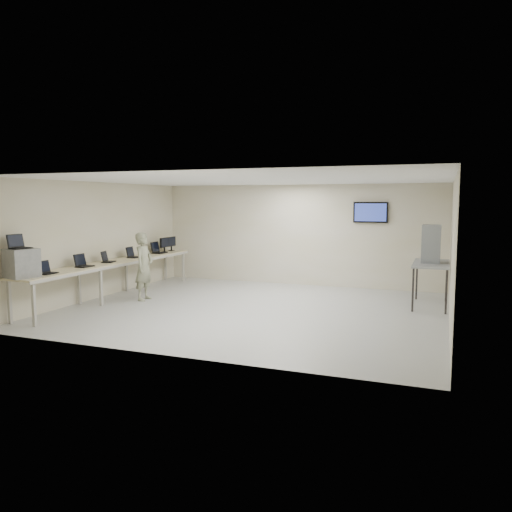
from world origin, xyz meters
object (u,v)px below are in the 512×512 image
at_px(equipment_box, 22,263).
at_px(soldier, 144,266).
at_px(side_table, 431,266).
at_px(workbench, 114,264).

bearing_deg(equipment_box, soldier, 86.43).
bearing_deg(side_table, workbench, -166.49).
bearing_deg(workbench, equipment_box, -91.31).
distance_m(soldier, side_table, 6.60).
distance_m(equipment_box, side_table, 8.53).
xyz_separation_m(equipment_box, soldier, (0.86, 2.81, -0.37)).
xyz_separation_m(workbench, side_table, (7.19, 1.73, 0.09)).
height_order(workbench, equipment_box, equipment_box).
height_order(equipment_box, soldier, soldier).
distance_m(equipment_box, soldier, 2.96).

